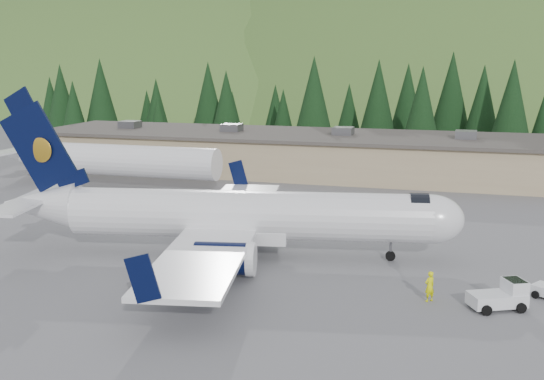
{
  "coord_description": "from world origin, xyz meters",
  "views": [
    {
      "loc": [
        15.62,
        -47.13,
        14.85
      ],
      "look_at": [
        0.0,
        6.0,
        4.0
      ],
      "focal_mm": 45.0,
      "sensor_mm": 36.0,
      "label": 1
    }
  ],
  "objects_px": {
    "airliner": "(236,216)",
    "second_airliner": "(104,158)",
    "baggage_tug_a": "(502,296)",
    "ramp_worker": "(430,286)",
    "terminal_building": "(305,153)"
  },
  "relations": [
    {
      "from": "second_airliner",
      "to": "terminal_building",
      "type": "relative_size",
      "value": 0.39
    },
    {
      "from": "airliner",
      "to": "baggage_tug_a",
      "type": "xyz_separation_m",
      "value": [
        18.91,
        -5.87,
        -2.31
      ]
    },
    {
      "from": "second_airliner",
      "to": "terminal_building",
      "type": "height_order",
      "value": "second_airliner"
    },
    {
      "from": "ramp_worker",
      "to": "second_airliner",
      "type": "bearing_deg",
      "value": -79.94
    },
    {
      "from": "airliner",
      "to": "second_airliner",
      "type": "height_order",
      "value": "airliner"
    },
    {
      "from": "airliner",
      "to": "ramp_worker",
      "type": "bearing_deg",
      "value": -32.13
    },
    {
      "from": "airliner",
      "to": "terminal_building",
      "type": "distance_m",
      "value": 38.4
    },
    {
      "from": "second_airliner",
      "to": "terminal_building",
      "type": "bearing_deg",
      "value": 38.78
    },
    {
      "from": "second_airliner",
      "to": "baggage_tug_a",
      "type": "relative_size",
      "value": 7.46
    },
    {
      "from": "terminal_building",
      "to": "ramp_worker",
      "type": "distance_m",
      "value": 47.85
    },
    {
      "from": "second_airliner",
      "to": "ramp_worker",
      "type": "height_order",
      "value": "second_airliner"
    },
    {
      "from": "ramp_worker",
      "to": "terminal_building",
      "type": "bearing_deg",
      "value": -110.96
    },
    {
      "from": "airliner",
      "to": "second_airliner",
      "type": "relative_size",
      "value": 1.27
    },
    {
      "from": "terminal_building",
      "to": "ramp_worker",
      "type": "height_order",
      "value": "terminal_building"
    },
    {
      "from": "baggage_tug_a",
      "to": "ramp_worker",
      "type": "relative_size",
      "value": 1.91
    }
  ]
}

